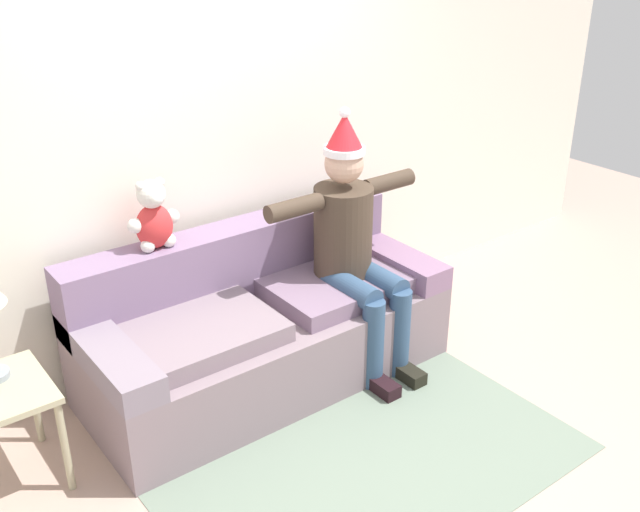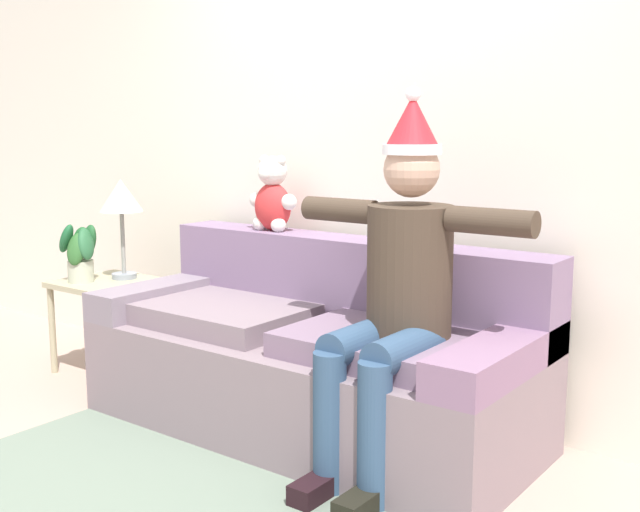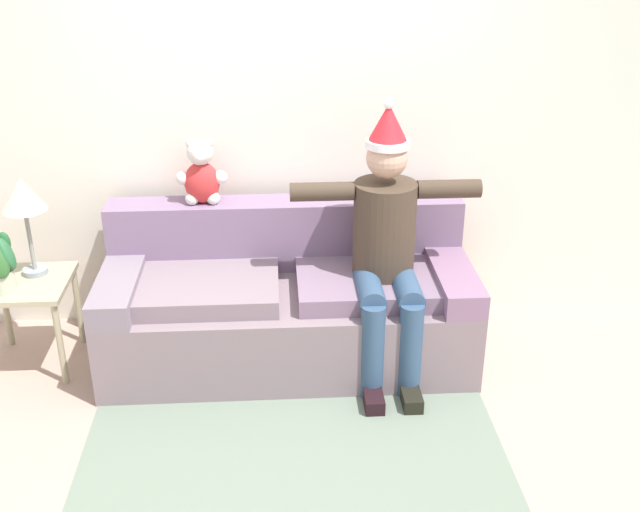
{
  "view_description": "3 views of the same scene",
  "coord_description": "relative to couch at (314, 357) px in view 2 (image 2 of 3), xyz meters",
  "views": [
    {
      "loc": [
        -1.91,
        -2.03,
        2.45
      ],
      "look_at": [
        0.31,
        0.89,
        0.73
      ],
      "focal_mm": 40.99,
      "sensor_mm": 36.0,
      "label": 1
    },
    {
      "loc": [
        2.05,
        -1.65,
        1.36
      ],
      "look_at": [
        0.12,
        0.91,
        0.83
      ],
      "focal_mm": 43.24,
      "sensor_mm": 36.0,
      "label": 2
    },
    {
      "loc": [
        -0.06,
        -2.85,
        2.41
      ],
      "look_at": [
        0.17,
        0.85,
        0.7
      ],
      "focal_mm": 43.04,
      "sensor_mm": 36.0,
      "label": 3
    }
  ],
  "objects": [
    {
      "name": "back_wall",
      "position": [
        0.0,
        0.52,
        1.02
      ],
      "size": [
        7.0,
        0.1,
        2.7
      ],
      "primitive_type": "cube",
      "color": "silver",
      "rests_on": "ground_plane"
    },
    {
      "name": "couch",
      "position": [
        0.0,
        0.0,
        0.0
      ],
      "size": [
        2.06,
        0.88,
        0.85
      ],
      "color": "gray",
      "rests_on": "ground_plane"
    },
    {
      "name": "person_seated",
      "position": [
        0.53,
        -0.17,
        0.44
      ],
      "size": [
        1.02,
        0.77,
        1.52
      ],
      "color": "#433528",
      "rests_on": "ground_plane"
    },
    {
      "name": "teddy_bear",
      "position": [
        -0.47,
        0.27,
        0.69
      ],
      "size": [
        0.29,
        0.17,
        0.38
      ],
      "color": "red",
      "rests_on": "couch"
    },
    {
      "name": "side_table",
      "position": [
        -1.45,
        -0.03,
        0.11
      ],
      "size": [
        0.48,
        0.5,
        0.52
      ],
      "color": "tan",
      "rests_on": "ground_plane"
    },
    {
      "name": "table_lamp",
      "position": [
        -1.41,
        0.07,
        0.63
      ],
      "size": [
        0.24,
        0.24,
        0.56
      ],
      "color": "gray",
      "rests_on": "side_table"
    },
    {
      "name": "potted_plant",
      "position": [
        -1.52,
        -0.13,
        0.36
      ],
      "size": [
        0.25,
        0.24,
        0.35
      ],
      "color": "#B6BCA2",
      "rests_on": "side_table"
    }
  ]
}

